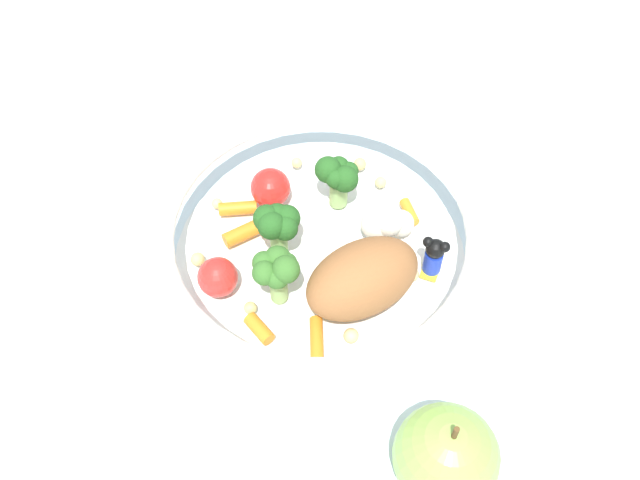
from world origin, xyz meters
TOP-DOWN VIEW (x-y plane):
  - ground_plane at (0.00, 0.00)m, footprint 2.40×2.40m
  - food_container at (0.01, -0.01)m, footprint 0.25×0.25m
  - loose_apple at (-0.17, -0.07)m, footprint 0.07×0.07m

SIDE VIEW (x-z plane):
  - ground_plane at x=0.00m, z-range 0.00..0.00m
  - food_container at x=0.01m, z-range 0.00..0.06m
  - loose_apple at x=-0.17m, z-range -0.01..0.07m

